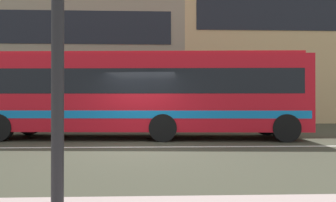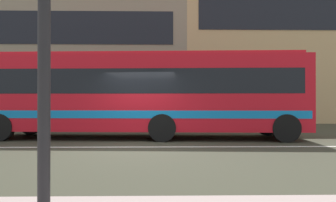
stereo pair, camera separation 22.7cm
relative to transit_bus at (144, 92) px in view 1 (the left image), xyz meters
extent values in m
plane|color=#3A3A2C|center=(-0.14, -2.53, -1.81)|extent=(160.00, 160.00, 0.00)
cube|color=silver|center=(-0.14, -2.53, -1.81)|extent=(60.00, 0.16, 0.01)
cube|color=gray|center=(-9.19, 12.44, 3.65)|extent=(23.08, 8.79, 10.93)
cube|color=black|center=(-9.19, 8.02, 4.52)|extent=(21.24, 0.04, 2.19)
cube|color=tan|center=(11.89, 12.44, 4.69)|extent=(19.08, 8.79, 13.01)
cube|color=black|center=(11.89, 8.02, 5.73)|extent=(17.55, 0.04, 2.60)
cube|color=red|center=(0.00, 0.00, -0.05)|extent=(12.45, 3.25, 2.82)
cube|color=black|center=(0.00, 0.00, 0.37)|extent=(11.71, 3.23, 0.90)
cube|color=#1177C2|center=(0.00, 0.00, -0.83)|extent=(12.20, 3.26, 0.28)
cube|color=red|center=(0.00, 0.00, 1.42)|extent=(11.93, 2.81, 0.12)
cylinder|color=black|center=(-5.09, 1.47, -1.31)|extent=(1.01, 0.33, 1.00)
cylinder|color=black|center=(0.71, -1.22, -1.31)|extent=(1.01, 0.33, 1.00)
cylinder|color=black|center=(0.84, 1.14, -1.31)|extent=(1.01, 0.33, 1.00)
cylinder|color=black|center=(5.09, -1.47, -1.31)|extent=(1.01, 0.33, 1.00)
cylinder|color=black|center=(5.22, 0.90, -1.31)|extent=(1.01, 0.33, 1.00)
cylinder|color=black|center=(-0.64, -8.76, 0.37)|extent=(0.14, 0.14, 4.08)
camera|label=1|loc=(0.48, -12.29, -0.41)|focal=33.02mm
camera|label=2|loc=(0.71, -12.30, -0.41)|focal=33.02mm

